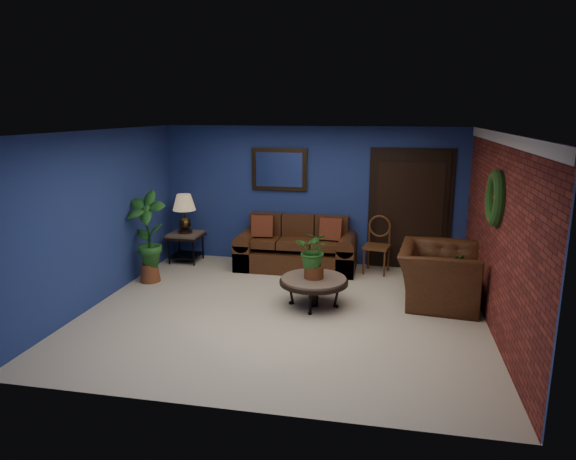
% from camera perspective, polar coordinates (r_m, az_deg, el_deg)
% --- Properties ---
extents(floor, '(5.50, 5.50, 0.00)m').
position_cam_1_polar(floor, '(7.34, -0.40, -9.00)').
color(floor, beige).
rests_on(floor, ground).
extents(wall_back, '(5.50, 0.04, 2.50)m').
position_cam_1_polar(wall_back, '(9.39, 2.67, 3.83)').
color(wall_back, navy).
rests_on(wall_back, ground).
extents(wall_left, '(0.04, 5.00, 2.50)m').
position_cam_1_polar(wall_left, '(7.98, -20.15, 1.37)').
color(wall_left, navy).
rests_on(wall_left, ground).
extents(wall_right_brick, '(0.04, 5.00, 2.50)m').
position_cam_1_polar(wall_right_brick, '(6.97, 22.32, -0.44)').
color(wall_right_brick, maroon).
rests_on(wall_right_brick, ground).
extents(ceiling, '(5.50, 5.00, 0.02)m').
position_cam_1_polar(ceiling, '(6.81, -0.43, 10.89)').
color(ceiling, white).
rests_on(ceiling, wall_back).
extents(crown_molding, '(0.03, 5.00, 0.14)m').
position_cam_1_polar(crown_molding, '(6.80, 22.94, 9.28)').
color(crown_molding, white).
rests_on(crown_molding, wall_right_brick).
extents(wall_mirror, '(1.02, 0.06, 0.77)m').
position_cam_1_polar(wall_mirror, '(9.39, -0.98, 6.74)').
color(wall_mirror, '#3C2A15').
rests_on(wall_mirror, wall_back).
extents(closet_door, '(1.44, 0.06, 2.18)m').
position_cam_1_polar(closet_door, '(9.30, 13.36, 2.14)').
color(closet_door, black).
rests_on(closet_door, wall_back).
extents(wreath, '(0.16, 0.72, 0.72)m').
position_cam_1_polar(wreath, '(6.92, 22.08, 3.30)').
color(wreath, black).
rests_on(wreath, wall_right_brick).
extents(sofa, '(2.10, 0.91, 0.95)m').
position_cam_1_polar(sofa, '(9.21, 1.01, -2.33)').
color(sofa, '#442413').
rests_on(sofa, ground).
extents(coffee_table, '(0.99, 0.99, 0.42)m').
position_cam_1_polar(coffee_table, '(7.42, 2.88, -5.75)').
color(coffee_table, '#57524C').
rests_on(coffee_table, ground).
extents(end_table, '(0.60, 0.60, 0.55)m').
position_cam_1_polar(end_table, '(9.74, -11.30, -1.06)').
color(end_table, '#57524C').
rests_on(end_table, ground).
extents(table_lamp, '(0.42, 0.42, 0.70)m').
position_cam_1_polar(table_lamp, '(9.62, -11.45, 2.31)').
color(table_lamp, '#3C2A15').
rests_on(table_lamp, end_table).
extents(side_chair, '(0.49, 0.49, 0.99)m').
position_cam_1_polar(side_chair, '(9.06, 9.95, -1.17)').
color(side_chair, brown).
rests_on(side_chair, ground).
extents(armchair, '(1.26, 1.40, 0.84)m').
position_cam_1_polar(armchair, '(7.84, 16.43, -4.83)').
color(armchair, '#442413').
rests_on(armchair, ground).
extents(coffee_plant, '(0.57, 0.52, 0.69)m').
position_cam_1_polar(coffee_plant, '(7.29, 2.92, -2.52)').
color(coffee_plant, '#5F2E17').
rests_on(coffee_plant, coffee_table).
extents(floor_plant, '(0.37, 0.32, 0.75)m').
position_cam_1_polar(floor_plant, '(7.92, 17.83, -5.07)').
color(floor_plant, '#5F2E17').
rests_on(floor_plant, ground).
extents(tall_plant, '(0.70, 0.51, 1.51)m').
position_cam_1_polar(tall_plant, '(8.65, -15.35, -0.38)').
color(tall_plant, brown).
rests_on(tall_plant, ground).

